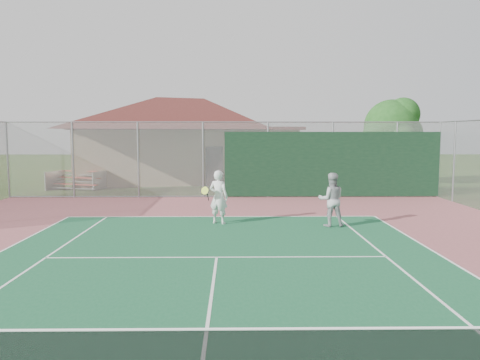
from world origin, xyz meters
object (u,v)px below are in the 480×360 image
tree (393,128)px  clubhouse (184,131)px  player_grey_back (331,200)px  player_white_front (218,197)px  bleachers (78,180)px

tree → clubhouse: bearing=160.8°
clubhouse → player_grey_back: clubhouse is taller
tree → player_grey_back: size_ratio=2.87×
player_white_front → player_grey_back: bearing=-163.3°
bleachers → player_white_front: 12.41m
bleachers → tree: 17.50m
tree → player_white_front: size_ratio=2.79×
clubhouse → player_white_front: clubhouse is taller
tree → player_grey_back: bearing=-116.9°
bleachers → tree: (17.23, 1.32, 2.74)m
clubhouse → bleachers: 7.96m
clubhouse → player_white_front: (2.72, -15.21, -2.20)m
clubhouse → bleachers: size_ratio=5.20×
tree → bleachers: bearing=-175.6°
bleachers → player_grey_back: 15.28m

